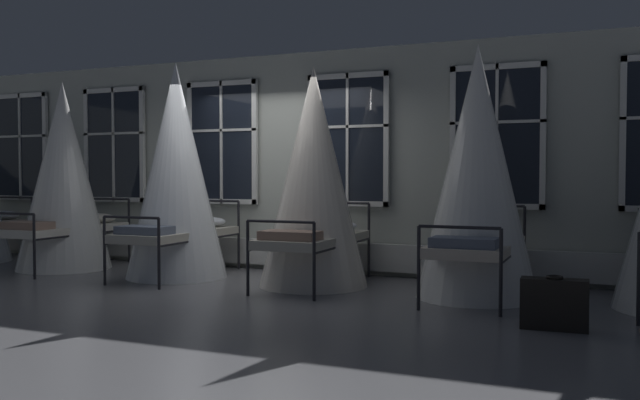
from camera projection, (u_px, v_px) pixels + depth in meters
ground at (235, 284)px, 8.42m from camera, size 28.55×28.55×0.00m
back_wall_with_windows at (286, 162)px, 9.68m from camera, size 15.28×0.10×3.02m
window_bank at (282, 196)px, 9.58m from camera, size 10.91×0.10×2.62m
cot_second at (63, 178)px, 9.76m from camera, size 1.31×1.90×2.66m
cot_third at (176, 173)px, 8.97m from camera, size 1.31×1.90×2.80m
cot_fourth at (314, 179)px, 8.25m from camera, size 1.31×1.91×2.63m
cot_fifth at (477, 175)px, 7.43m from camera, size 1.31×1.90×2.74m
suitcase_dark at (554, 304)px, 5.93m from camera, size 0.57×0.24×0.47m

